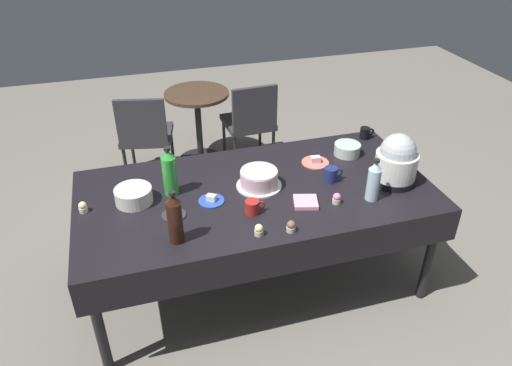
% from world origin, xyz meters
% --- Properties ---
extents(ground, '(9.00, 9.00, 0.00)m').
position_xyz_m(ground, '(0.00, 0.00, 0.00)').
color(ground, slate).
extents(potluck_table, '(2.20, 1.10, 0.75)m').
position_xyz_m(potluck_table, '(0.00, 0.00, 0.69)').
color(potluck_table, black).
rests_on(potluck_table, ground).
extents(frosted_layer_cake, '(0.29, 0.29, 0.12)m').
position_xyz_m(frosted_layer_cake, '(0.03, 0.03, 0.81)').
color(frosted_layer_cake, silver).
rests_on(frosted_layer_cake, potluck_table).
extents(slow_cooker, '(0.27, 0.27, 0.33)m').
position_xyz_m(slow_cooker, '(0.87, -0.15, 0.90)').
color(slow_cooker, black).
rests_on(slow_cooker, potluck_table).
extents(glass_salad_bowl, '(0.18, 0.18, 0.08)m').
position_xyz_m(glass_salad_bowl, '(0.74, 0.26, 0.79)').
color(glass_salad_bowl, '#B2C6BC').
rests_on(glass_salad_bowl, potluck_table).
extents(ceramic_snack_bowl, '(0.22, 0.22, 0.10)m').
position_xyz_m(ceramic_snack_bowl, '(-0.74, 0.08, 0.80)').
color(ceramic_snack_bowl, silver).
rests_on(ceramic_snack_bowl, potluck_table).
extents(dessert_plate_charcoal, '(0.14, 0.14, 0.04)m').
position_xyz_m(dessert_plate_charcoal, '(-0.53, -0.13, 0.76)').
color(dessert_plate_charcoal, '#2D2D33').
rests_on(dessert_plate_charcoal, potluck_table).
extents(dessert_plate_coral, '(0.19, 0.19, 0.05)m').
position_xyz_m(dessert_plate_coral, '(0.48, 0.21, 0.76)').
color(dessert_plate_coral, '#E07266').
rests_on(dessert_plate_coral, potluck_table).
extents(dessert_plate_cobalt, '(0.16, 0.16, 0.04)m').
position_xyz_m(dessert_plate_cobalt, '(-0.29, -0.05, 0.76)').
color(dessert_plate_cobalt, '#2D4CB2').
rests_on(dessert_plate_cobalt, potluck_table).
extents(cupcake_mint, '(0.05, 0.05, 0.07)m').
position_xyz_m(cupcake_mint, '(0.07, -0.45, 0.78)').
color(cupcake_mint, beige).
rests_on(cupcake_mint, potluck_table).
extents(cupcake_vanilla, '(0.05, 0.05, 0.07)m').
position_xyz_m(cupcake_vanilla, '(-1.03, 0.06, 0.78)').
color(cupcake_vanilla, beige).
rests_on(cupcake_vanilla, potluck_table).
extents(cupcake_lemon, '(0.05, 0.05, 0.07)m').
position_xyz_m(cupcake_lemon, '(0.42, -0.27, 0.78)').
color(cupcake_lemon, beige).
rests_on(cupcake_lemon, potluck_table).
extents(cupcake_rose, '(0.05, 0.05, 0.07)m').
position_xyz_m(cupcake_rose, '(-0.11, -0.43, 0.78)').
color(cupcake_rose, beige).
rests_on(cupcake_rose, potluck_table).
extents(soda_bottle_water, '(0.08, 0.08, 0.27)m').
position_xyz_m(soda_bottle_water, '(0.64, -0.29, 0.88)').
color(soda_bottle_water, silver).
rests_on(soda_bottle_water, potluck_table).
extents(soda_bottle_lime_soda, '(0.09, 0.09, 0.32)m').
position_xyz_m(soda_bottle_lime_soda, '(-0.51, 0.11, 0.90)').
color(soda_bottle_lime_soda, green).
rests_on(soda_bottle_lime_soda, potluck_table).
extents(soda_bottle_cola, '(0.08, 0.08, 0.31)m').
position_xyz_m(soda_bottle_cola, '(-0.55, -0.36, 0.90)').
color(soda_bottle_cola, '#33190F').
rests_on(soda_bottle_cola, potluck_table).
extents(coffee_mug_navy, '(0.13, 0.09, 0.10)m').
position_xyz_m(coffee_mug_navy, '(0.49, -0.03, 0.80)').
color(coffee_mug_navy, navy).
rests_on(coffee_mug_navy, potluck_table).
extents(coffee_mug_black, '(0.11, 0.07, 0.08)m').
position_xyz_m(coffee_mug_black, '(0.98, 0.45, 0.79)').
color(coffee_mug_black, black).
rests_on(coffee_mug_black, potluck_table).
extents(coffee_mug_red, '(0.12, 0.08, 0.08)m').
position_xyz_m(coffee_mug_red, '(-0.09, -0.23, 0.79)').
color(coffee_mug_red, '#B2231E').
rests_on(coffee_mug_red, potluck_table).
extents(paper_napkin_stack, '(0.17, 0.17, 0.02)m').
position_xyz_m(paper_napkin_stack, '(0.24, -0.23, 0.76)').
color(paper_napkin_stack, pink).
rests_on(paper_napkin_stack, potluck_table).
extents(maroon_chair_left, '(0.52, 0.52, 0.85)m').
position_xyz_m(maroon_chair_left, '(-0.57, 1.55, 0.49)').
color(maroon_chair_left, '#333338').
rests_on(maroon_chair_left, ground).
extents(maroon_chair_right, '(0.46, 0.46, 0.85)m').
position_xyz_m(maroon_chair_right, '(0.40, 1.55, 0.49)').
color(maroon_chair_right, '#333338').
rests_on(maroon_chair_right, ground).
extents(round_cafe_table, '(0.60, 0.60, 0.72)m').
position_xyz_m(round_cafe_table, '(-0.05, 1.78, 0.50)').
color(round_cafe_table, '#473323').
rests_on(round_cafe_table, ground).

